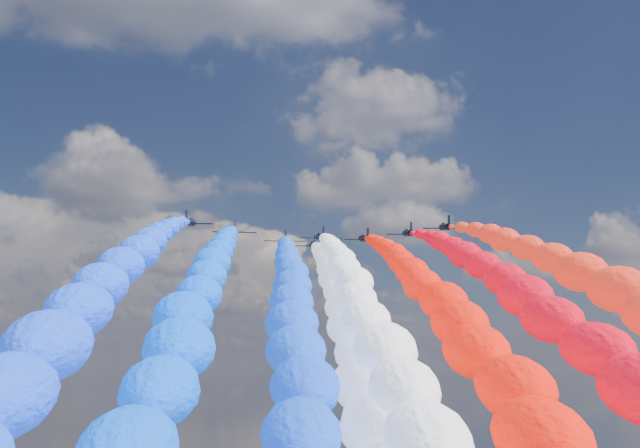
{
  "coord_description": "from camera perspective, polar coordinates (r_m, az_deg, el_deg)",
  "views": [
    {
      "loc": [
        -10.4,
        -162.35,
        62.36
      ],
      "look_at": [
        0.0,
        4.0,
        93.84
      ],
      "focal_mm": 42.73,
      "sensor_mm": 36.0,
      "label": 1
    }
  ],
  "objects": [
    {
      "name": "jet_0",
      "position": [
        159.42,
        -9.72,
        0.12
      ],
      "size": [
        10.18,
        13.56,
        4.9
      ],
      "primitive_type": null,
      "rotation": [
        0.17,
        0.0,
        -0.05
      ],
      "color": "black"
    },
    {
      "name": "jet_2",
      "position": [
        178.87,
        -2.67,
        -1.2
      ],
      "size": [
        9.97,
        13.41,
        4.9
      ],
      "primitive_type": null,
      "rotation": [
        0.17,
        0.0,
        0.03
      ],
      "color": "black"
    },
    {
      "name": "trail_4",
      "position": [
        120.02,
        1.14,
        -6.01
      ],
      "size": [
        7.14,
        124.6,
        44.72
      ],
      "primitive_type": null,
      "color": "white"
    },
    {
      "name": "trail_5",
      "position": [
        111.63,
        7.4,
        -5.58
      ],
      "size": [
        7.14,
        124.6,
        44.72
      ],
      "primitive_type": null,
      "color": "#F91407"
    },
    {
      "name": "jet_5",
      "position": [
        177.03,
        3.34,
        -1.09
      ],
      "size": [
        10.28,
        13.63,
        4.9
      ],
      "primitive_type": null,
      "rotation": [
        0.17,
        0.0,
        0.06
      ],
      "color": "black"
    },
    {
      "name": "trail_0",
      "position": [
        93.74,
        -14.2,
        -4.37
      ],
      "size": [
        7.14,
        124.6,
        44.72
      ],
      "primitive_type": null,
      "color": "#1746FF"
    },
    {
      "name": "jet_4",
      "position": [
        185.92,
        -0.5,
        -1.57
      ],
      "size": [
        9.66,
        13.19,
        4.9
      ],
      "primitive_type": null,
      "rotation": [
        0.17,
        0.0,
        -0.01
      ],
      "color": "black"
    },
    {
      "name": "jet_6",
      "position": [
        170.78,
        6.61,
        -0.68
      ],
      "size": [
        9.97,
        13.41,
        4.9
      ],
      "primitive_type": null,
      "rotation": [
        0.17,
        0.0,
        -0.03
      ],
      "color": "black"
    },
    {
      "name": "jet_1",
      "position": [
        168.1,
        -6.4,
        -0.53
      ],
      "size": [
        10.29,
        13.64,
        4.9
      ],
      "primitive_type": null,
      "rotation": [
        0.17,
        0.0,
        0.06
      ],
      "color": "black"
    },
    {
      "name": "jet_3",
      "position": [
        174.61,
        0.05,
        -0.98
      ],
      "size": [
        10.42,
        13.73,
        4.9
      ],
      "primitive_type": null,
      "rotation": [
        0.17,
        0.0,
        0.07
      ],
      "color": "black"
    },
    {
      "name": "trail_6",
      "position": [
        106.22,
        12.93,
        -5.14
      ],
      "size": [
        7.14,
        124.6,
        44.72
      ],
      "primitive_type": null,
      "color": "red"
    },
    {
      "name": "trail_7",
      "position": [
        100.87,
        17.82,
        -4.61
      ],
      "size": [
        7.14,
        124.6,
        44.72
      ],
      "primitive_type": null,
      "color": "red"
    },
    {
      "name": "jet_7",
      "position": [
        164.43,
        9.37,
        -0.22
      ],
      "size": [
        10.29,
        13.64,
        4.9
      ],
      "primitive_type": null,
      "rotation": [
        0.17,
        0.0,
        -0.06
      ],
      "color": "black"
    },
    {
      "name": "trail_2",
      "position": [
        112.76,
        -2.22,
        -5.71
      ],
      "size": [
        7.14,
        124.6,
        44.72
      ],
      "primitive_type": null,
      "color": "blue"
    },
    {
      "name": "trail_3",
      "position": [
        108.66,
        2.2,
        -5.52
      ],
      "size": [
        7.14,
        124.6,
        44.72
      ],
      "primitive_type": null,
      "color": "white"
    },
    {
      "name": "trail_1",
      "position": [
        102.01,
        -8.35,
        -5.07
      ],
      "size": [
        7.14,
        124.6,
        44.72
      ],
      "primitive_type": null,
      "color": "#084EF9"
    }
  ]
}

